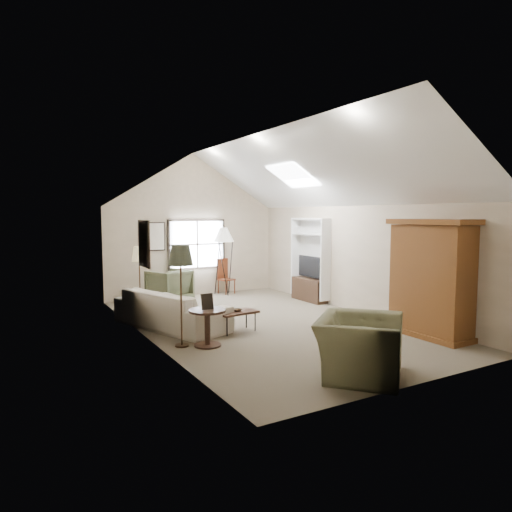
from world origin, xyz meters
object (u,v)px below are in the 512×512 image
sofa (171,309)px  armchair_far (169,286)px  armchair_near (359,347)px  side_table (207,328)px  armoire (431,278)px  side_chair (226,276)px  coffee_table (237,322)px

sofa → armchair_far: (0.86, 2.60, 0.05)m
armchair_near → armchair_far: (-0.52, 6.63, 0.01)m
armchair_near → side_table: 2.74m
armoire → side_table: armoire is taller
armoire → sofa: size_ratio=0.85×
armchair_far → side_table: size_ratio=1.46×
side_chair → side_table: bearing=-134.7°
armoire → armchair_near: 2.88m
side_table → armchair_far: bearing=79.8°
coffee_table → side_table: (-0.89, -0.60, 0.12)m
armoire → side_chair: 6.26m
armchair_near → coffee_table: (-0.39, 3.02, -0.22)m
side_chair → coffee_table: bearing=-128.4°
armoire → side_chair: size_ratio=2.16×
armoire → armchair_far: armoire is taller
armchair_far → armoire: bearing=97.9°
armchair_near → side_chair: 7.17m
sofa → armchair_far: armchair_far is taller
armoire → side_table: (-3.91, 1.48, -0.78)m
sofa → side_chair: side_chair is taller
sofa → armchair_near: (1.38, -4.02, 0.04)m
armchair_far → armchair_near: bearing=73.4°
side_table → armchair_near: bearing=-62.2°
armchair_far → side_table: 4.27m
sofa → coffee_table: 1.42m
coffee_table → side_chair: size_ratio=0.79×
armchair_near → side_table: bearing=76.6°
coffee_table → side_chair: (1.74, 4.02, 0.30)m
armoire → coffee_table: 3.77m
armoire → armchair_far: 6.54m
sofa → armchair_near: armchair_near is taller
armchair_near → side_table: armchair_near is taller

